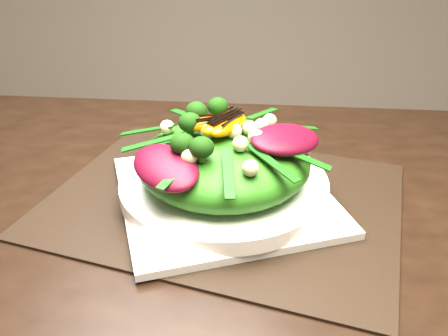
# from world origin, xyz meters

# --- Properties ---
(dining_table) EXTENTS (1.60, 0.90, 0.75)m
(dining_table) POSITION_xyz_m (0.00, 0.00, 0.73)
(dining_table) COLOR black
(dining_table) RESTS_ON floor
(placemat) EXTENTS (0.52, 0.44, 0.00)m
(placemat) POSITION_xyz_m (-0.16, 0.09, 0.75)
(placemat) COLOR black
(placemat) RESTS_ON dining_table
(plate_base) EXTENTS (0.35, 0.35, 0.01)m
(plate_base) POSITION_xyz_m (-0.16, 0.09, 0.76)
(plate_base) COLOR silver
(plate_base) RESTS_ON placemat
(salad_bowl) EXTENTS (0.28, 0.28, 0.02)m
(salad_bowl) POSITION_xyz_m (-0.16, 0.09, 0.77)
(salad_bowl) COLOR white
(salad_bowl) RESTS_ON plate_base
(lettuce_mound) EXTENTS (0.26, 0.26, 0.08)m
(lettuce_mound) POSITION_xyz_m (-0.16, 0.09, 0.81)
(lettuce_mound) COLOR #296512
(lettuce_mound) RESTS_ON salad_bowl
(radicchio_leaf) EXTENTS (0.12, 0.11, 0.02)m
(radicchio_leaf) POSITION_xyz_m (-0.08, 0.08, 0.85)
(radicchio_leaf) COLOR #440715
(radicchio_leaf) RESTS_ON lettuce_mound
(orange_segment) EXTENTS (0.08, 0.05, 0.02)m
(orange_segment) POSITION_xyz_m (-0.16, 0.10, 0.86)
(orange_segment) COLOR #C66003
(orange_segment) RESTS_ON lettuce_mound
(broccoli_floret) EXTENTS (0.05, 0.05, 0.04)m
(broccoli_floret) POSITION_xyz_m (-0.22, 0.11, 0.86)
(broccoli_floret) COLOR black
(broccoli_floret) RESTS_ON lettuce_mound
(macadamia_nut) EXTENTS (0.02, 0.02, 0.02)m
(macadamia_nut) POSITION_xyz_m (-0.13, 0.04, 0.85)
(macadamia_nut) COLOR beige
(macadamia_nut) RESTS_ON lettuce_mound
(balsamic_drizzle) EXTENTS (0.04, 0.02, 0.00)m
(balsamic_drizzle) POSITION_xyz_m (-0.16, 0.10, 0.87)
(balsamic_drizzle) COLOR black
(balsamic_drizzle) RESTS_ON orange_segment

